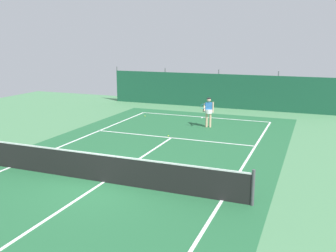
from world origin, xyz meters
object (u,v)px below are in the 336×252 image
tennis_ball_near_player (90,159)px  tennis_ball_by_sideline (168,136)px  tennis_player (209,110)px  parked_car (252,92)px  tennis_net (103,168)px  tennis_ball_midcourt (145,116)px

tennis_ball_near_player → tennis_ball_by_sideline: (1.55, 4.70, 0.00)m
tennis_player → parked_car: size_ratio=0.38×
tennis_net → parked_car: bearing=84.3°
tennis_net → parked_car: size_ratio=2.32×
tennis_net → tennis_ball_midcourt: tennis_net is taller
tennis_ball_by_sideline → tennis_ball_near_player: bearing=-108.3°
tennis_ball_near_player → tennis_player: bearing=69.1°
tennis_net → tennis_ball_near_player: tennis_net is taller
tennis_net → tennis_ball_by_sideline: (-0.24, 6.61, -0.48)m
tennis_ball_midcourt → parked_car: parked_car is taller
tennis_player → tennis_ball_by_sideline: tennis_player is taller
tennis_ball_near_player → parked_car: parked_car is taller
tennis_ball_near_player → tennis_ball_by_sideline: 4.95m
tennis_ball_near_player → parked_car: size_ratio=0.02×
tennis_ball_midcourt → parked_car: 9.68m
tennis_net → tennis_ball_by_sideline: 6.63m
tennis_player → tennis_ball_midcourt: tennis_player is taller
tennis_net → tennis_player: size_ratio=6.17×
tennis_ball_near_player → tennis_ball_by_sideline: size_ratio=1.00×
tennis_player → tennis_ball_by_sideline: size_ratio=24.85×
tennis_player → tennis_ball_midcourt: bearing=-31.7°
tennis_ball_by_sideline → parked_car: (2.11, 12.20, 0.81)m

